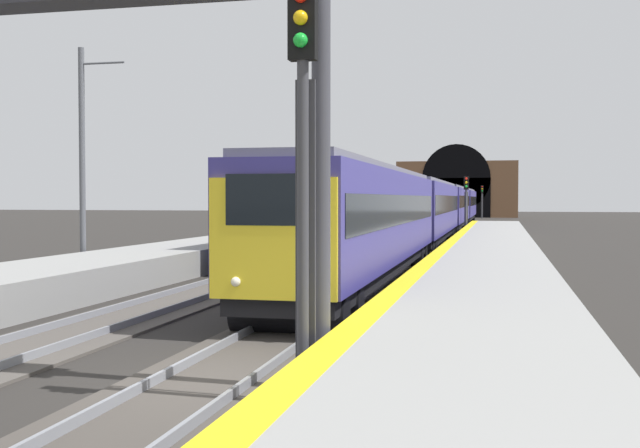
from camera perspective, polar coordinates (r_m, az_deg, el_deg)
name	(u,v)px	position (r m, az deg, el deg)	size (l,w,h in m)	color
ground_plane	(209,384)	(12.46, -8.14, -11.60)	(320.00, 320.00, 0.00)	#282623
platform_right	(467,366)	(11.55, 10.75, -10.21)	(112.00, 3.86, 0.97)	gray
platform_right_edge_strip	(352,328)	(11.65, 2.39, -7.62)	(112.00, 0.50, 0.01)	yellow
track_main_line	(209,382)	(12.45, -8.14, -11.41)	(160.00, 2.69, 0.21)	#423D38
train_main_approaching	(440,207)	(57.91, 8.80, 1.22)	(86.13, 2.82, 3.93)	navy
train_adjacent_platform	(376,206)	(55.79, 4.11, 1.35)	(56.72, 2.87, 4.17)	navy
railway_signal_near	(303,155)	(10.64, -1.25, 5.09)	(0.39, 0.38, 5.83)	#38383D
railway_signal_mid	(466,199)	(61.38, 10.70, 1.81)	(0.39, 0.38, 4.62)	#4C4C54
railway_signal_far	(482,198)	(113.07, 11.83, 1.86)	(0.39, 0.38, 4.73)	#38383D
overhead_signal_gantry	(76,58)	(13.15, -17.54, 11.55)	(0.70, 8.29, 6.81)	#3F3F47
tunnel_portal	(456,189)	(119.38, 10.01, 2.55)	(2.47, 18.14, 11.03)	brown
catenary_mast_near	(83,160)	(29.95, -17.06, 4.52)	(0.22, 1.83, 8.44)	#595B60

